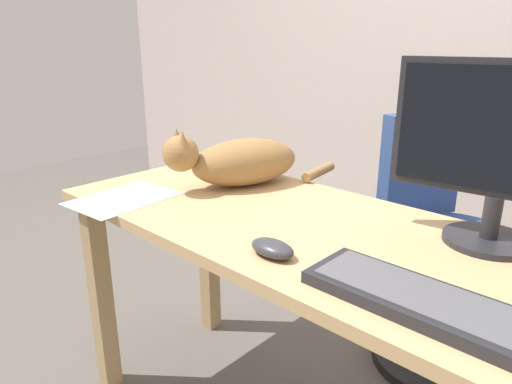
% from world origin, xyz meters
% --- Properties ---
extents(desk, '(1.56, 0.61, 0.74)m').
position_xyz_m(desk, '(0.00, 0.00, 0.63)').
color(desk, tan).
rests_on(desk, ground_plane).
extents(office_chair, '(0.51, 0.49, 0.94)m').
position_xyz_m(office_chair, '(0.05, 0.70, 0.41)').
color(office_chair, black).
rests_on(office_chair, ground_plane).
extents(monitor, '(0.48, 0.20, 0.41)m').
position_xyz_m(monitor, '(0.33, 0.19, 0.97)').
color(monitor, '#232328').
rests_on(monitor, desk).
extents(keyboard, '(0.44, 0.15, 0.03)m').
position_xyz_m(keyboard, '(0.35, -0.17, 0.75)').
color(keyboard, '#232328').
rests_on(keyboard, desk).
extents(cat, '(0.30, 0.58, 0.20)m').
position_xyz_m(cat, '(-0.41, 0.12, 0.82)').
color(cat, olive).
rests_on(cat, desk).
extents(computer_mouse, '(0.11, 0.06, 0.04)m').
position_xyz_m(computer_mouse, '(0.01, -0.20, 0.76)').
color(computer_mouse, '#333338').
rests_on(computer_mouse, desk).
extents(paper_sheet, '(0.23, 0.31, 0.00)m').
position_xyz_m(paper_sheet, '(-0.56, -0.21, 0.74)').
color(paper_sheet, white).
rests_on(paper_sheet, desk).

